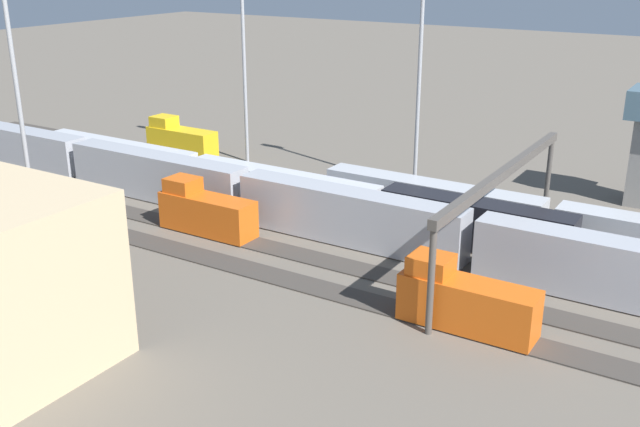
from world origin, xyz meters
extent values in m
plane|color=#60594F|center=(0.00, 0.00, 0.00)|extent=(400.00, 400.00, 0.00)
cube|color=#3D3833|center=(0.00, -12.50, 0.06)|extent=(140.00, 2.80, 0.12)
cube|color=#4C443D|center=(0.00, -7.50, 0.06)|extent=(140.00, 2.80, 0.12)
cube|color=#3D3833|center=(0.00, -2.50, 0.06)|extent=(140.00, 2.80, 0.12)
cube|color=#4C443D|center=(0.00, 2.50, 0.06)|extent=(140.00, 2.80, 0.12)
cube|color=#3D3833|center=(0.00, 7.50, 0.06)|extent=(140.00, 2.80, 0.12)
cube|color=#3D3833|center=(0.00, 12.50, 0.06)|extent=(140.00, 2.80, 0.12)
cube|color=#A8AAB2|center=(-25.21, 2.50, 2.62)|extent=(23.00, 3.00, 5.00)
cube|color=#A8AAB2|center=(-1.01, 2.50, 2.62)|extent=(23.00, 3.00, 5.00)
cube|color=#A8AAB2|center=(23.19, 2.50, 2.62)|extent=(23.00, 3.00, 5.00)
cube|color=#A8AAB2|center=(47.39, 2.50, 2.62)|extent=(23.00, 3.00, 5.00)
cube|color=#B7BABF|center=(-4.91, -7.50, 2.02)|extent=(23.00, 3.00, 3.80)
cube|color=#1E6B9E|center=(-4.91, -7.50, 1.48)|extent=(22.40, 3.06, 0.36)
cube|color=#D85914|center=(-16.63, 12.50, 1.92)|extent=(10.00, 3.00, 3.60)
cube|color=#D85914|center=(-13.63, 12.50, 4.42)|extent=(3.00, 2.70, 1.40)
cube|color=black|center=(-11.52, -2.50, 2.32)|extent=(18.00, 3.00, 4.40)
cube|color=silver|center=(10.18, -2.50, 2.02)|extent=(23.00, 3.00, 3.80)
cube|color=silver|center=(34.38, -2.50, 2.02)|extent=(23.00, 3.00, 3.80)
cube|color=gold|center=(33.09, -12.50, 1.92)|extent=(10.00, 3.00, 3.60)
cube|color=gold|center=(36.09, -12.50, 4.42)|extent=(3.00, 2.70, 1.40)
cube|color=#D85914|center=(11.81, 7.50, 1.92)|extent=(10.00, 3.00, 3.60)
cube|color=#D85914|center=(14.81, 7.50, 4.42)|extent=(3.00, 2.70, 1.40)
cylinder|color=#9EA0A5|center=(0.83, -16.02, 12.92)|extent=(0.44, 0.44, 25.84)
cylinder|color=#9EA0A5|center=(28.43, 14.68, 13.37)|extent=(0.44, 0.44, 26.75)
cylinder|color=#9EA0A5|center=(24.19, -15.01, 12.87)|extent=(0.44, 0.44, 25.75)
cylinder|color=#4C4742|center=(-14.58, -14.60, 4.00)|extent=(0.50, 0.50, 8.00)
cylinder|color=#4C4742|center=(-14.58, 14.60, 4.00)|extent=(0.50, 0.50, 8.00)
cube|color=#4C4742|center=(-14.58, 0.00, 8.40)|extent=(0.70, 30.00, 0.80)
camera|label=1|loc=(-32.73, 58.43, 25.95)|focal=41.26mm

